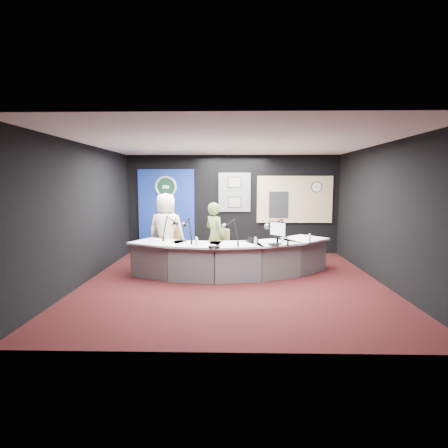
{
  "coord_description": "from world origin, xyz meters",
  "views": [
    {
      "loc": [
        -0.02,
        -6.96,
        2.01
      ],
      "look_at": [
        -0.2,
        0.8,
        1.1
      ],
      "focal_mm": 28.0,
      "sensor_mm": 36.0,
      "label": 1
    }
  ],
  "objects_px": {
    "broadcast_desk": "(231,258)",
    "armchair_right": "(215,248)",
    "armchair_left": "(167,248)",
    "person_woman": "(215,237)",
    "person_man": "(166,231)"
  },
  "relations": [
    {
      "from": "armchair_left",
      "to": "person_woman",
      "type": "relative_size",
      "value": 0.62
    },
    {
      "from": "armchair_right",
      "to": "broadcast_desk",
      "type": "bearing_deg",
      "value": -2.26
    },
    {
      "from": "broadcast_desk",
      "to": "armchair_left",
      "type": "relative_size",
      "value": 4.6
    },
    {
      "from": "armchair_left",
      "to": "armchair_right",
      "type": "xyz_separation_m",
      "value": [
        1.16,
        -0.21,
        0.03
      ]
    },
    {
      "from": "broadcast_desk",
      "to": "armchair_right",
      "type": "height_order",
      "value": "armchair_right"
    },
    {
      "from": "armchair_left",
      "to": "armchair_right",
      "type": "bearing_deg",
      "value": 11.82
    },
    {
      "from": "armchair_left",
      "to": "person_man",
      "type": "xyz_separation_m",
      "value": [
        0.0,
        0.0,
        0.4
      ]
    },
    {
      "from": "person_man",
      "to": "person_woman",
      "type": "height_order",
      "value": "person_man"
    },
    {
      "from": "armchair_left",
      "to": "person_woman",
      "type": "xyz_separation_m",
      "value": [
        1.16,
        -0.21,
        0.3
      ]
    },
    {
      "from": "armchair_left",
      "to": "armchair_right",
      "type": "height_order",
      "value": "armchair_right"
    },
    {
      "from": "armchair_right",
      "to": "person_man",
      "type": "relative_size",
      "value": 0.58
    },
    {
      "from": "broadcast_desk",
      "to": "person_woman",
      "type": "height_order",
      "value": "person_woman"
    },
    {
      "from": "person_man",
      "to": "person_woman",
      "type": "distance_m",
      "value": 1.18
    },
    {
      "from": "person_man",
      "to": "broadcast_desk",
      "type": "bearing_deg",
      "value": 165.11
    },
    {
      "from": "broadcast_desk",
      "to": "person_man",
      "type": "height_order",
      "value": "person_man"
    }
  ]
}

